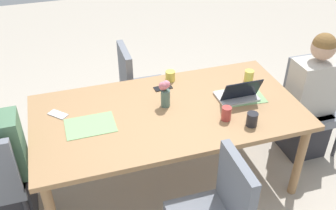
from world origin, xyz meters
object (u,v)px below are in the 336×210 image
(laptop_head_right_left_near, at_px, (238,94))
(coffee_mug_centre_left, at_px, (226,113))
(coffee_mug_near_right, at_px, (252,119))
(phone_black, at_px, (163,88))
(person_head_left_left_mid, at_px, (0,168))
(phone_silver, at_px, (58,114))
(coffee_mug_near_left, at_px, (170,76))
(chair_head_right_left_near, at_px, (310,100))
(coffee_mug_centre_right, at_px, (249,76))
(person_head_right_left_near, at_px, (309,103))
(chair_far_right_near, at_px, (138,85))
(flower_vase, at_px, (165,92))
(dining_table, at_px, (168,118))

(laptop_head_right_left_near, height_order, coffee_mug_centre_left, laptop_head_right_left_near)
(coffee_mug_near_right, height_order, phone_black, coffee_mug_near_right)
(person_head_left_left_mid, xyz_separation_m, phone_silver, (0.46, 0.22, 0.22))
(coffee_mug_centre_left, bearing_deg, coffee_mug_near_left, 108.78)
(chair_head_right_left_near, xyz_separation_m, coffee_mug_centre_right, (-0.59, 0.12, 0.29))
(coffee_mug_near_right, bearing_deg, person_head_right_left_near, 25.17)
(chair_far_right_near, distance_m, flower_vase, 0.83)
(flower_vase, xyz_separation_m, coffee_mug_near_left, (0.16, 0.35, -0.08))
(person_head_left_left_mid, bearing_deg, coffee_mug_centre_right, 6.80)
(person_head_right_left_near, relative_size, coffee_mug_centre_right, 11.81)
(phone_black, bearing_deg, dining_table, -105.02)
(coffee_mug_near_right, bearing_deg, chair_far_right_near, 116.13)
(laptop_head_right_left_near, xyz_separation_m, coffee_mug_near_left, (-0.43, 0.44, 0.00))
(coffee_mug_centre_left, xyz_separation_m, phone_silver, (-1.19, 0.43, -0.05))
(coffee_mug_near_left, bearing_deg, chair_head_right_left_near, -14.97)
(dining_table, xyz_separation_m, coffee_mug_near_left, (0.15, 0.42, 0.11))
(coffee_mug_near_left, bearing_deg, person_head_right_left_near, -19.01)
(coffee_mug_centre_right, distance_m, phone_black, 0.75)
(dining_table, height_order, chair_far_right_near, chair_far_right_near)
(person_head_right_left_near, height_order, phone_black, person_head_right_left_near)
(person_head_right_left_near, bearing_deg, flower_vase, 177.80)
(dining_table, height_order, coffee_mug_near_left, coffee_mug_near_left)
(chair_far_right_near, distance_m, phone_silver, 1.02)
(coffee_mug_centre_left, relative_size, phone_silver, 0.72)
(flower_vase, xyz_separation_m, phone_black, (0.06, 0.25, -0.12))
(chair_head_right_left_near, xyz_separation_m, person_head_right_left_near, (-0.06, -0.07, 0.03))
(phone_black, bearing_deg, laptop_head_right_left_near, -37.45)
(person_head_right_left_near, bearing_deg, coffee_mug_near_left, 160.99)
(laptop_head_right_left_near, bearing_deg, coffee_mug_centre_right, 46.85)
(laptop_head_right_left_near, relative_size, coffee_mug_near_left, 3.61)
(coffee_mug_centre_left, bearing_deg, coffee_mug_near_right, -38.84)
(chair_head_right_left_near, distance_m, phone_black, 1.37)
(coffee_mug_near_right, bearing_deg, coffee_mug_centre_left, 141.16)
(coffee_mug_centre_right, bearing_deg, chair_far_right_near, 144.49)
(chair_far_right_near, relative_size, phone_silver, 6.00)
(coffee_mug_near_left, bearing_deg, person_head_left_left_mid, -162.18)
(coffee_mug_near_right, bearing_deg, coffee_mug_centre_right, 64.75)
(coffee_mug_centre_left, xyz_separation_m, phone_black, (-0.32, 0.56, -0.05))
(coffee_mug_near_right, relative_size, phone_silver, 0.70)
(coffee_mug_near_right, distance_m, coffee_mug_centre_right, 0.63)
(chair_head_right_left_near, bearing_deg, phone_black, 170.38)
(chair_head_right_left_near, height_order, coffee_mug_near_left, chair_head_right_left_near)
(coffee_mug_near_left, height_order, phone_black, coffee_mug_near_left)
(flower_vase, distance_m, phone_silver, 0.83)
(chair_head_right_left_near, distance_m, coffee_mug_centre_left, 1.10)
(chair_head_right_left_near, distance_m, chair_far_right_near, 1.61)
(person_head_right_left_near, xyz_separation_m, coffee_mug_centre_right, (-0.53, 0.19, 0.26))
(dining_table, distance_m, chair_head_right_left_near, 1.40)
(person_head_right_left_near, relative_size, person_head_left_left_mid, 1.00)
(person_head_left_left_mid, distance_m, coffee_mug_centre_right, 2.10)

